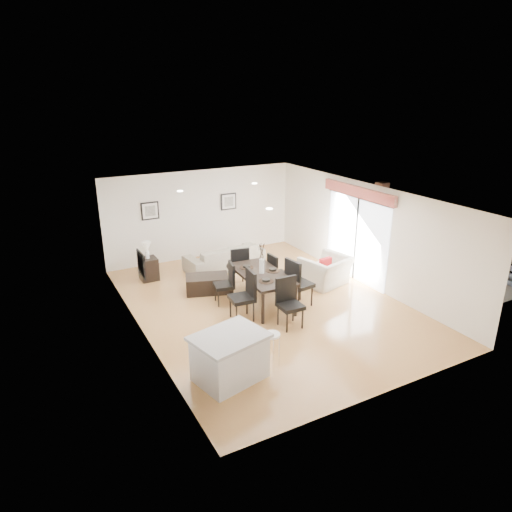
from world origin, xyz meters
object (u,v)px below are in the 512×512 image
dining_chair_enear (297,280)px  dining_table (262,276)px  dining_chair_wfar (227,281)px  side_table (149,269)px  armchair (326,271)px  dining_chair_wnear (246,293)px  dining_chair_efar (276,271)px  dining_chair_foot (239,265)px  coffee_table (207,284)px  sofa (224,256)px  dining_chair_head (288,299)px  kitchen_island (230,357)px  bar_stool (272,338)px

dining_chair_enear → dining_table: bearing=46.1°
dining_chair_wfar → side_table: size_ratio=1.64×
armchair → dining_table: (-2.09, -0.24, 0.34)m
dining_chair_wnear → side_table: dining_chair_wnear is taller
dining_chair_efar → dining_chair_foot: dining_chair_foot is taller
side_table → dining_chair_efar: bearing=-41.0°
dining_table → dining_chair_wfar: bearing=148.2°
dining_chair_enear → coffee_table: size_ratio=1.11×
dining_chair_foot → side_table: 2.56m
dining_chair_wnear → dining_chair_foot: dining_chair_wnear is taller
dining_chair_foot → coffee_table: (-0.87, 0.10, -0.40)m
armchair → dining_chair_wnear: bearing=0.3°
side_table → coffee_table: bearing=-53.8°
sofa → dining_chair_enear: (0.44, -3.17, 0.33)m
dining_table → dining_chair_efar: (0.69, 0.48, -0.17)m
sofa → dining_chair_enear: size_ratio=1.94×
dining_chair_head → side_table: 4.49m
side_table → kitchen_island: kitchen_island is taller
dining_chair_enear → dining_chair_efar: size_ratio=1.19×
dining_chair_wnear → dining_table: bearing=131.8°
sofa → bar_stool: bearing=69.7°
sofa → dining_chair_efar: dining_chair_efar is taller
armchair → dining_chair_wfar: (-2.78, 0.23, 0.18)m
armchair → bar_stool: (-3.21, -2.65, 0.19)m
dining_chair_wnear → dining_chair_wfar: size_ratio=1.13×
armchair → dining_table: size_ratio=0.60×
dining_chair_wnear → sofa: bearing=169.5°
dining_chair_wnear → bar_stool: bearing=-7.3°
dining_table → dining_chair_wnear: dining_chair_wnear is taller
side_table → dining_chair_head: bearing=-63.7°
dining_chair_efar → bar_stool: bearing=146.6°
coffee_table → dining_table: bearing=-37.3°
dining_chair_head → dining_chair_wnear: bearing=135.5°
sofa → armchair: (1.86, -2.43, 0.05)m
dining_chair_efar → side_table: 3.56m
dining_table → kitchen_island: kitchen_island is taller
armchair → dining_chair_wfar: 2.80m
dining_chair_head → dining_chair_efar: bearing=69.2°
sofa → dining_table: (-0.24, -2.67, 0.39)m
dining_chair_head → dining_chair_foot: bearing=91.9°
dining_chair_efar → armchair: bearing=-101.5°
sofa → bar_stool: same height
dining_table → side_table: (-1.98, 2.81, -0.42)m
sofa → kitchen_island: kitchen_island is taller
dining_chair_wfar → bar_stool: size_ratio=1.51×
bar_stool → kitchen_island: bearing=180.0°
dining_chair_enear → side_table: (-2.66, 3.31, -0.36)m
kitchen_island → dining_chair_foot: bearing=48.0°
dining_chair_foot → bar_stool: dining_chair_foot is taller
dining_table → side_table: size_ratio=3.18×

